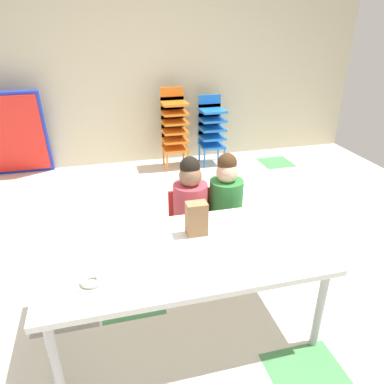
% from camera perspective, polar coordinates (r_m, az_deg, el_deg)
% --- Properties ---
extents(ground_plane, '(6.22, 4.80, 0.02)m').
position_cam_1_polar(ground_plane, '(3.17, -2.01, -9.78)').
color(ground_plane, silver).
extents(back_wall, '(6.22, 0.10, 2.54)m').
position_cam_1_polar(back_wall, '(4.98, -8.69, 18.95)').
color(back_wall, beige).
rests_on(back_wall, ground_plane).
extents(craft_table, '(1.64, 0.83, 0.59)m').
position_cam_1_polar(craft_table, '(2.20, -1.37, -10.11)').
color(craft_table, white).
rests_on(craft_table, ground_plane).
extents(seated_child_near_camera, '(0.32, 0.31, 0.92)m').
position_cam_1_polar(seated_child_near_camera, '(2.77, -0.30, -1.67)').
color(seated_child_near_camera, red).
rests_on(seated_child_near_camera, ground_plane).
extents(seated_child_middle_seat, '(0.35, 0.35, 0.92)m').
position_cam_1_polar(seated_child_middle_seat, '(2.84, 5.32, -1.00)').
color(seated_child_middle_seat, red).
rests_on(seated_child_middle_seat, ground_plane).
extents(kid_chair_orange_stack, '(0.32, 0.30, 1.04)m').
position_cam_1_polar(kid_chair_orange_stack, '(4.81, -2.83, 10.58)').
color(kid_chair_orange_stack, orange).
rests_on(kid_chair_orange_stack, ground_plane).
extents(kid_chair_blue_stack, '(0.32, 0.30, 0.92)m').
position_cam_1_polar(kid_chair_blue_stack, '(4.95, 3.06, 10.28)').
color(kid_chair_blue_stack, blue).
rests_on(kid_chair_blue_stack, ground_plane).
extents(folded_activity_table, '(0.90, 0.29, 1.09)m').
position_cam_1_polar(folded_activity_table, '(5.02, -26.97, 7.98)').
color(folded_activity_table, '#1E33BF').
rests_on(folded_activity_table, ground_plane).
extents(paper_bag_brown, '(0.13, 0.09, 0.22)m').
position_cam_1_polar(paper_bag_brown, '(2.26, 0.72, -4.22)').
color(paper_bag_brown, '#9E754C').
rests_on(paper_bag_brown, craft_table).
extents(paper_plate_near_edge, '(0.18, 0.18, 0.01)m').
position_cam_1_polar(paper_plate_near_edge, '(1.99, -15.46, -13.68)').
color(paper_plate_near_edge, white).
rests_on(paper_plate_near_edge, craft_table).
extents(paper_plate_center_table, '(0.18, 0.18, 0.01)m').
position_cam_1_polar(paper_plate_center_table, '(2.05, -1.33, -11.31)').
color(paper_plate_center_table, white).
rests_on(paper_plate_center_table, craft_table).
extents(donut_powdered_on_plate, '(0.12, 0.12, 0.03)m').
position_cam_1_polar(donut_powdered_on_plate, '(1.98, -15.52, -13.22)').
color(donut_powdered_on_plate, white).
rests_on(donut_powdered_on_plate, craft_table).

